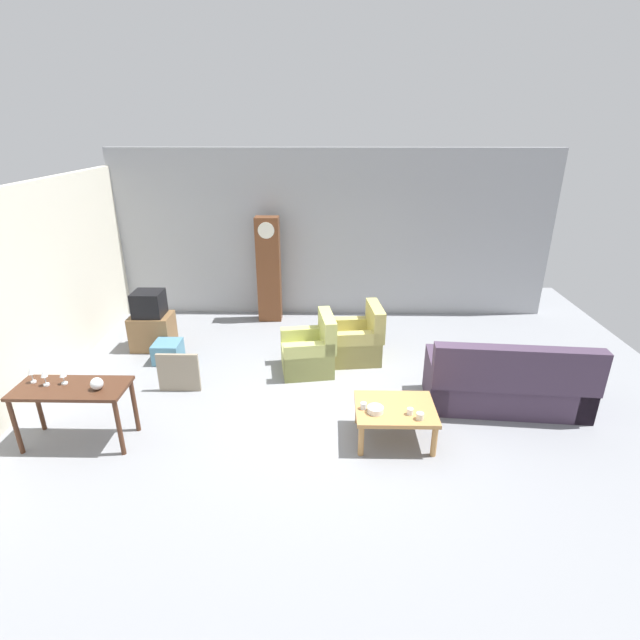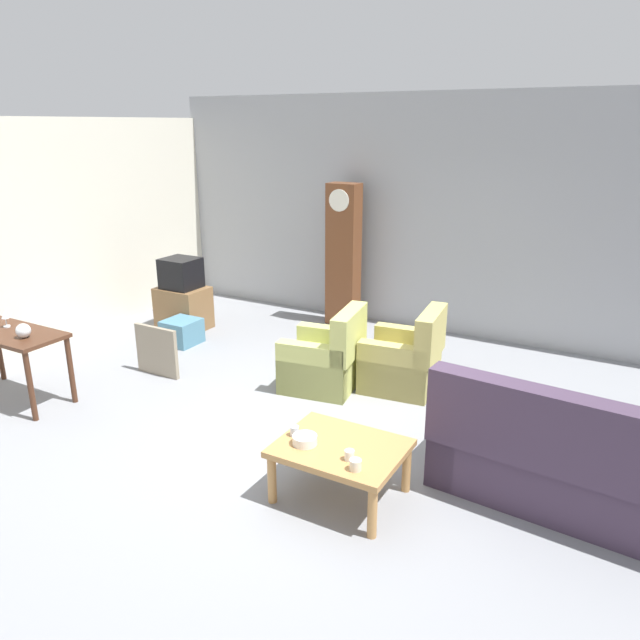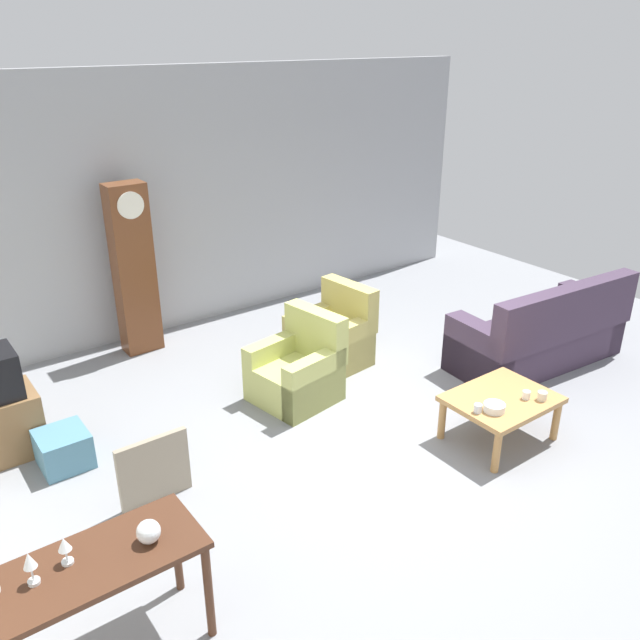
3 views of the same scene
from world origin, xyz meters
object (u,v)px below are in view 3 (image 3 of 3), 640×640
object	(u,v)px
cup_blue_rimmed	(478,408)
wine_glass_mid	(30,564)
glass_dome_cloche	(148,532)
bowl_white_stacked	(494,407)
wine_glass_short	(65,547)
framed_picture_leaning	(154,470)
coffee_table_wood	(501,403)
armchair_olive_near	(298,372)
grandfather_clock	(134,270)
cup_white_porcelain	(526,395)
cup_cream_tall	(542,396)
console_table_dark	(92,577)
couch_floral	(541,335)
armchair_olive_far	(332,339)
storage_box_blue	(64,449)

from	to	relation	value
cup_blue_rimmed	wine_glass_mid	xyz separation A→B (m)	(-3.73, -0.06, 0.41)
glass_dome_cloche	bowl_white_stacked	world-z (taller)	glass_dome_cloche
wine_glass_short	framed_picture_leaning	bearing A→B (deg)	49.93
framed_picture_leaning	bowl_white_stacked	size ratio (longest dim) A/B	3.13
coffee_table_wood	framed_picture_leaning	xyz separation A→B (m)	(-2.96, 1.08, -0.09)
framed_picture_leaning	coffee_table_wood	bearing A→B (deg)	-20.01
glass_dome_cloche	bowl_white_stacked	distance (m)	3.25
armchair_olive_near	glass_dome_cloche	distance (m)	3.10
grandfather_clock	wine_glass_short	xyz separation A→B (m)	(-1.97, -3.89, -0.13)
framed_picture_leaning	cup_white_porcelain	size ratio (longest dim) A/B	7.71
glass_dome_cloche	cup_cream_tall	bearing A→B (deg)	-1.14
console_table_dark	glass_dome_cloche	size ratio (longest dim) A/B	8.93
coffee_table_wood	couch_floral	bearing A→B (deg)	24.68
glass_dome_cloche	bowl_white_stacked	bearing A→B (deg)	1.08
cup_blue_rimmed	armchair_olive_far	bearing A→B (deg)	88.44
storage_box_blue	cup_white_porcelain	size ratio (longest dim) A/B	5.59
armchair_olive_far	glass_dome_cloche	size ratio (longest dim) A/B	6.32
console_table_dark	cup_white_porcelain	world-z (taller)	console_table_dark
coffee_table_wood	framed_picture_leaning	distance (m)	3.16
console_table_dark	armchair_olive_near	bearing A→B (deg)	34.45
coffee_table_wood	framed_picture_leaning	world-z (taller)	framed_picture_leaning
console_table_dark	wine_glass_mid	world-z (taller)	wine_glass_mid
console_table_dark	framed_picture_leaning	distance (m)	1.53
coffee_table_wood	wine_glass_mid	distance (m)	4.15
armchair_olive_far	wine_glass_mid	bearing A→B (deg)	-149.19
cup_blue_rimmed	wine_glass_short	world-z (taller)	wine_glass_short
console_table_dark	cup_white_porcelain	xyz separation A→B (m)	(3.97, -0.02, -0.16)
console_table_dark	wine_glass_mid	xyz separation A→B (m)	(-0.30, 0.02, 0.25)
console_table_dark	bowl_white_stacked	xyz separation A→B (m)	(3.57, 0.01, -0.17)
coffee_table_wood	cup_cream_tall	xyz separation A→B (m)	(0.25, -0.25, 0.11)
armchair_olive_far	bowl_white_stacked	bearing A→B (deg)	-88.07
bowl_white_stacked	console_table_dark	bearing A→B (deg)	-179.77
framed_picture_leaning	storage_box_blue	bearing A→B (deg)	116.50
couch_floral	coffee_table_wood	bearing A→B (deg)	-155.32
framed_picture_leaning	wine_glass_mid	xyz separation A→B (m)	(-1.16, -1.18, 0.61)
cup_white_porcelain	framed_picture_leaning	bearing A→B (deg)	158.45
grandfather_clock	couch_floral	bearing A→B (deg)	-40.97
console_table_dark	cup_white_porcelain	distance (m)	3.98
armchair_olive_near	wine_glass_short	xyz separation A→B (m)	(-2.83, -1.80, 0.58)
wine_glass_mid	armchair_olive_near	bearing A→B (deg)	31.41
grandfather_clock	wine_glass_short	size ratio (longest dim) A/B	11.22
coffee_table_wood	cup_cream_tall	bearing A→B (deg)	-45.04
coffee_table_wood	armchair_olive_near	bearing A→B (deg)	122.20
armchair_olive_near	wine_glass_short	size ratio (longest dim) A/B	5.10
coffee_table_wood	console_table_dark	size ratio (longest dim) A/B	0.74
couch_floral	wine_glass_short	xyz separation A→B (m)	(-5.52, -0.80, 0.53)
armchair_olive_far	coffee_table_wood	xyz separation A→B (m)	(0.33, -2.16, 0.08)
couch_floral	framed_picture_leaning	world-z (taller)	couch_floral
armchair_olive_far	grandfather_clock	distance (m)	2.44
armchair_olive_near	cup_white_porcelain	xyz separation A→B (m)	(1.25, -1.89, 0.18)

